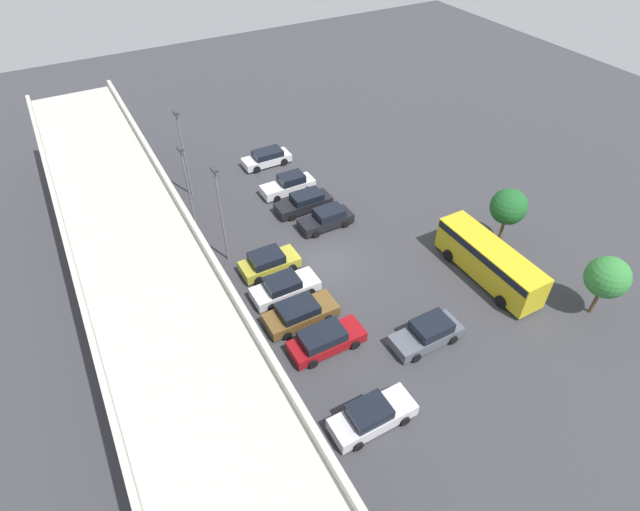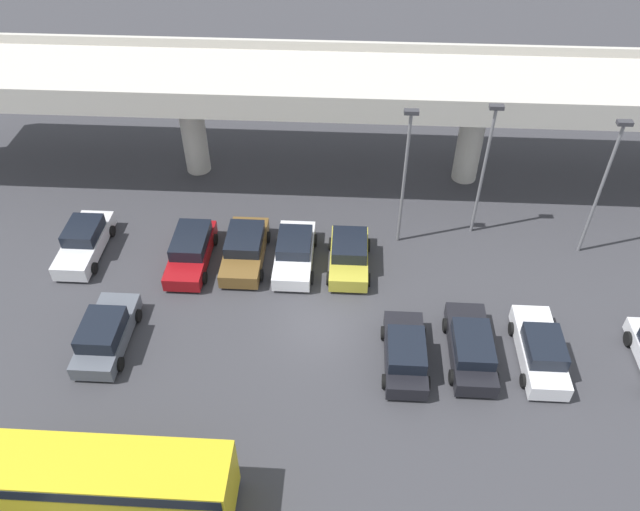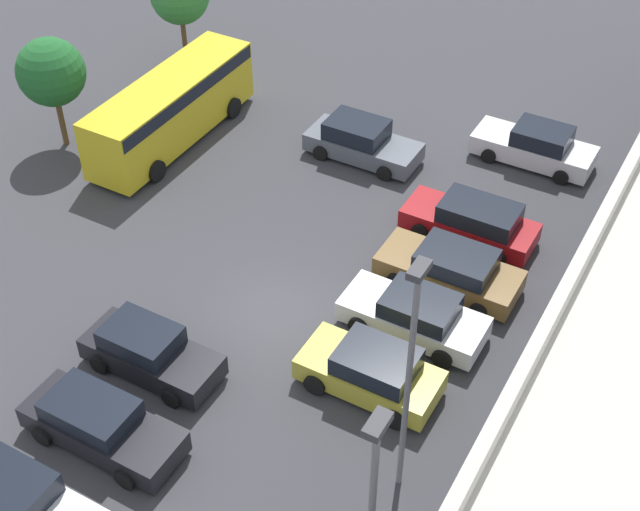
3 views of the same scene
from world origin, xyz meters
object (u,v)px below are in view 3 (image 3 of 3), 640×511
Objects in this scene: parked_car_2 at (472,221)px; parked_car_5 at (371,371)px; parked_car_6 at (149,351)px; parked_car_7 at (100,424)px; parked_car_3 at (451,269)px; parked_car_1 at (361,141)px; shuttle_bus at (171,105)px; parked_car_8 at (23,504)px; parked_car_0 at (535,146)px; parked_car_4 at (415,315)px; tree_front_centre at (51,72)px; lamp_post_by_overpass at (410,368)px.

parked_car_5 is (8.27, 0.09, 0.02)m from parked_car_2.
parked_car_7 is at bearing -80.03° from parked_car_6.
parked_car_1 is at bearing -41.06° from parked_car_3.
parked_car_7 is 0.55× the size of shuttle_bus.
parked_car_8 is (3.04, -0.02, 0.03)m from parked_car_7.
parked_car_0 is at bearing 68.34° from parked_car_6.
parked_car_0 is at bearing 72.70° from parked_car_7.
parked_car_4 reaches higher than parked_car_3.
parked_car_5 is (14.07, -0.28, 0.02)m from parked_car_0.
parked_car_8 is at bearing -90.44° from parked_car_7.
parked_car_1 is 10.12m from parked_car_4.
parked_car_8 is at bearing 66.57° from parked_car_3.
parked_car_4 is at bearing 62.48° from parked_car_8.
parked_car_5 is at bearing 87.43° from parked_car_3.
parked_car_4 is at bearing -52.86° from parked_car_1.
shuttle_bus is (2.70, -7.45, 0.92)m from parked_car_1.
parked_car_4 is at bearing -92.24° from parked_car_5.
parked_car_3 is 15.33m from parked_car_8.
parked_car_2 is 17.53m from tree_front_centre.
parked_car_1 is (3.15, -6.29, 0.01)m from parked_car_0.
parked_car_2 is (5.81, -0.38, 0.00)m from parked_car_0.
parked_car_6 is at bearing 99.97° from parked_car_7.
parked_car_4 is at bearing 54.73° from parked_car_7.
parked_car_6 is (16.69, -6.63, -0.01)m from parked_car_0.
parked_car_1 is at bearing -61.22° from parked_car_5.
tree_front_centre is at bearing -9.40° from parked_car_4.
parked_car_1 is 0.97× the size of parked_car_7.
lamp_post_by_overpass is (10.87, 15.67, 2.99)m from shuttle_bus.
parked_car_7 is (8.40, -5.94, 0.00)m from parked_car_4.
parked_car_6 is 5.99m from parked_car_8.
parked_car_3 reaches higher than parked_car_7.
shuttle_bus is at bearing -160.12° from parked_car_1.
lamp_post_by_overpass is (2.64, 2.22, 3.90)m from parked_car_5.
parked_car_5 reaches higher than parked_car_6.
parked_car_0 reaches higher than parked_car_1.
parked_car_7 is (19.61, -6.11, -0.02)m from parked_car_0.
parked_car_8 is at bearing 74.85° from parked_car_0.
parked_car_1 is at bearing -52.86° from parked_car_4.
parked_car_1 is at bearing 114.83° from tree_front_centre.
parked_car_2 is at bearing -87.85° from parked_car_4.
parked_car_1 is 0.99× the size of tree_front_centre.
parked_car_6 reaches higher than parked_car_4.
parked_car_3 is 10.44m from parked_car_6.
shuttle_bus is (-16.81, -7.61, 0.92)m from parked_car_8.
parked_car_8 is (16.85, -5.76, 0.01)m from parked_car_2.
parked_car_1 reaches higher than parked_car_5.
parked_car_6 is 0.56× the size of lamp_post_by_overpass.
parked_car_2 is at bearing 90.16° from shuttle_bus.
parked_car_2 is at bearing -24.21° from parked_car_1.
shuttle_bus reaches higher than parked_car_2.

